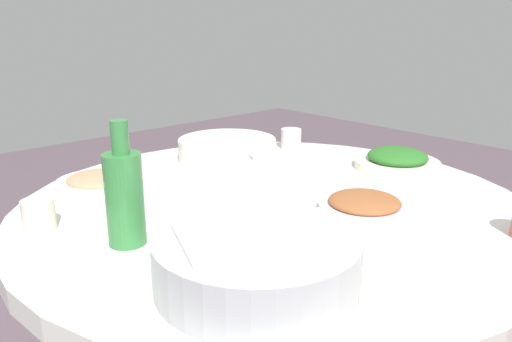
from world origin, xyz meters
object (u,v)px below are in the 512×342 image
Objects in this scene: dish_shrimp at (99,182)px; green_bottle at (124,196)px; tea_cup_far at (39,215)px; dish_stirfry at (364,205)px; soup_bowl at (227,150)px; rice_bowl at (257,260)px; round_dining_table at (274,242)px; dish_greens at (397,160)px; tea_cup_near at (291,139)px.

dish_shrimp is 0.34m from green_bottle.
dish_stirfry is at bearing 145.39° from tea_cup_far.
rice_bowl is at bearing 54.47° from soup_bowl.
green_bottle is (0.44, -0.20, 0.07)m from dish_stirfry.
round_dining_table is 0.39m from rice_bowl.
green_bottle is at bearing -75.13° from rice_bowl.
tea_cup_far is at bearing -69.28° from rice_bowl.
tea_cup_far is at bearing 36.97° from dish_shrimp.
round_dining_table is 4.96× the size of dish_greens.
dish_greens is 0.78m from green_bottle.
tea_cup_near reaches higher than dish_shrimp.
dish_stirfry is at bearing 155.72° from green_bottle.
soup_bowl is at bearing -147.57° from green_bottle.
dish_shrimp is at bearing -107.30° from green_bottle.
dish_stirfry is at bearing 123.59° from dish_shrimp.
dish_greens is (-0.29, 0.37, -0.01)m from soup_bowl.
dish_greens is at bearing 150.98° from dish_shrimp.
rice_bowl reaches higher than soup_bowl.
round_dining_table is 3.59× the size of rice_bowl.
green_bottle reaches higher than tea_cup_far.
dish_shrimp is at bearing -56.41° from dish_stirfry.
rice_bowl is 1.39× the size of green_bottle.
round_dining_table is at bearing -138.37° from rice_bowl.
tea_cup_near is at bearing 174.21° from soup_bowl.
dish_stirfry is at bearing -169.21° from rice_bowl.
tea_cup_near is at bearing -119.97° from dish_stirfry.
rice_bowl is at bearing 87.35° from dish_shrimp.
tea_cup_far is (0.44, -0.19, 0.13)m from round_dining_table.
tea_cup_far is at bearing 7.83° from tea_cup_near.
tea_cup_near reaches higher than tea_cup_far.
dish_greens is at bearing 128.82° from soup_bowl.
dish_greens reaches higher than dish_stirfry.
rice_bowl reaches higher than round_dining_table.
soup_bowl reaches higher than round_dining_table.
green_bottle is 0.77m from tea_cup_near.
rice_bowl is 0.38m from dish_stirfry.
dish_greens reaches higher than dish_shrimp.
rice_bowl is 5.00× the size of tea_cup_near.
dish_stirfry is (-0.09, 0.17, 0.12)m from round_dining_table.
dish_stirfry and dish_shrimp have the same top height.
soup_bowl is 1.31× the size of dish_greens.
soup_bowl is 4.74× the size of tea_cup_near.
soup_bowl is 0.57m from green_bottle.
dish_stirfry is 0.36m from dish_greens.
tea_cup_near reaches higher than round_dining_table.
tea_cup_far is at bearing -14.83° from dish_greens.
dish_greens is at bearing 175.56° from green_bottle.
tea_cup_far reaches higher than dish_shrimp.
dish_stirfry reaches higher than round_dining_table.
tea_cup_far is (0.19, 0.15, 0.01)m from dish_shrimp.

